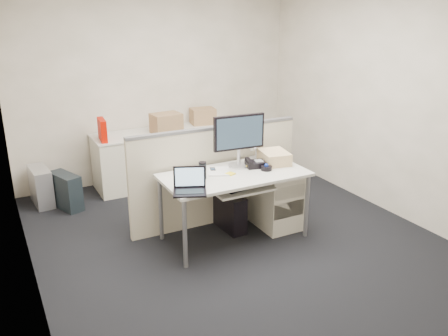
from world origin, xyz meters
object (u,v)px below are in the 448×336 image
desk (234,180)px  monitor_main (239,141)px  laptop (190,182)px  desk_phone (255,164)px

desk → monitor_main: size_ratio=2.65×
desk → laptop: 0.70m
desk_phone → monitor_main: bearing=159.2°
desk_phone → laptop: bearing=-145.8°
laptop → desk: bearing=47.5°
monitor_main → desk_phone: bearing=-29.4°
laptop → desk_phone: (0.92, 0.36, -0.08)m
laptop → desk_phone: 0.99m
desk → laptop: size_ratio=4.96×
monitor_main → desk: bearing=-125.5°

